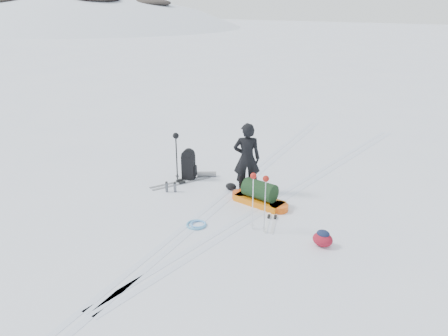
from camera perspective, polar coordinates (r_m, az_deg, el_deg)
The scene contains 13 objects.
ground at distance 11.56m, azimuth -0.56°, elevation -4.49°, with size 200.00×200.00×0.00m, color white.
ski_tracks at distance 11.99m, azimuth 4.14°, elevation -3.56°, with size 3.38×17.97×0.01m.
skier at distance 11.76m, azimuth 2.99°, elevation 1.21°, with size 0.73×0.48×1.99m, color black.
pulk_sled at distance 11.40m, azimuth 4.66°, elevation -3.59°, with size 1.73×0.72×0.64m.
expedition_rucksack at distance 12.93m, azimuth -4.36°, elevation 0.37°, with size 0.85×0.84×0.93m.
ski_poles_black at distance 12.65m, azimuth -6.29°, elevation 3.46°, with size 0.18×0.18×1.45m.
ski_poles_silver at distance 9.72m, azimuth 4.64°, elevation -2.08°, with size 0.45×0.14×1.41m.
touring_skis_grey at distance 12.82m, azimuth -5.66°, elevation -1.86°, with size 1.12×1.77×0.07m.
touring_skis_white at distance 10.82m, azimuth 6.29°, elevation -6.45°, with size 0.74×1.59×0.06m.
rope_coil at distance 10.44m, azimuth -3.55°, elevation -7.36°, with size 0.58×0.58×0.06m.
small_daypack at distance 9.78m, azimuth 12.77°, elevation -8.96°, with size 0.55×0.53×0.38m.
thermos_pair at distance 12.20m, azimuth -6.98°, elevation -2.49°, with size 0.28×0.22×0.31m.
stuff_sack at distance 12.26m, azimuth 0.92°, elevation -2.43°, with size 0.37×0.31×0.20m.
Camera 1 is at (5.48, -8.87, 5.00)m, focal length 35.00 mm.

